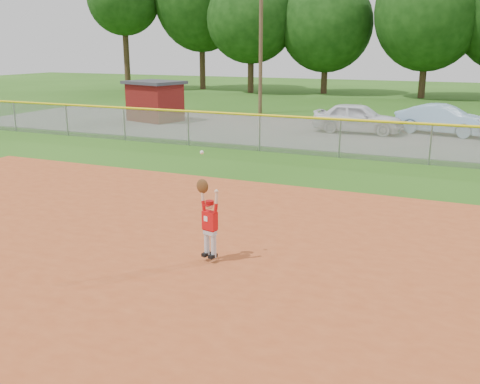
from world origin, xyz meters
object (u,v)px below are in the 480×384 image
car_blue (442,120)px  ballplayer (209,219)px  utility_shed (155,101)px  car_white_a (358,118)px

car_blue → ballplayer: (-3.27, -18.86, 0.17)m
utility_shed → car_blue: bearing=5.0°
car_white_a → ballplayer: 17.71m
car_white_a → ballplayer: size_ratio=2.03×
utility_shed → ballplayer: 21.35m
ballplayer → car_blue: bearing=80.2°
car_blue → utility_shed: bearing=109.8°
ballplayer → utility_shed: bearing=125.0°
car_white_a → utility_shed: size_ratio=1.21×
ballplayer → car_white_a: bearing=92.0°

